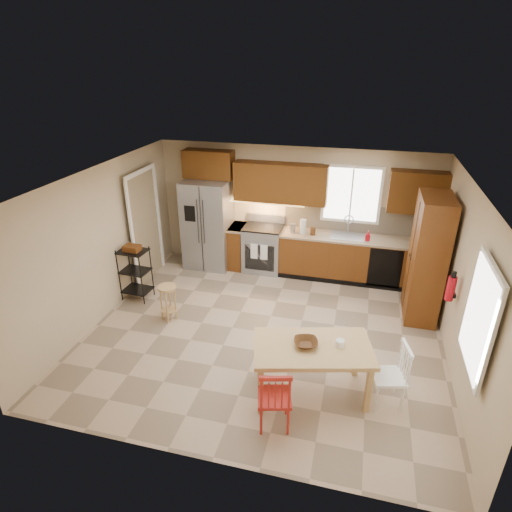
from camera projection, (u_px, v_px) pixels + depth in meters
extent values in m
plane|color=tan|center=(264.00, 332.00, 6.89)|extent=(5.50, 5.50, 0.00)
cube|color=silver|center=(266.00, 181.00, 5.82)|extent=(5.50, 5.00, 0.02)
cube|color=#CCB793|center=(294.00, 209.00, 8.54)|extent=(5.50, 0.02, 2.50)
cube|color=#CCB793|center=(206.00, 372.00, 4.16)|extent=(5.50, 0.02, 2.50)
cube|color=#CCB793|center=(101.00, 244.00, 6.97)|extent=(0.02, 5.00, 2.50)
cube|color=#CCB793|center=(464.00, 285.00, 5.74)|extent=(0.02, 5.00, 2.50)
cube|color=gray|center=(208.00, 224.00, 8.74)|extent=(0.92, 0.75, 1.82)
cube|color=gray|center=(263.00, 249.00, 8.73)|extent=(0.76, 0.63, 0.92)
cube|color=#623212|center=(237.00, 246.00, 8.87)|extent=(0.30, 0.60, 0.90)
cube|color=#623212|center=(355.00, 259.00, 8.33)|extent=(2.92, 0.60, 0.90)
cube|color=black|center=(385.00, 268.00, 7.95)|extent=(0.60, 0.02, 0.78)
cube|color=beige|center=(359.00, 219.00, 8.27)|extent=(2.92, 0.03, 0.55)
cube|color=#59330E|center=(209.00, 164.00, 8.41)|extent=(1.00, 0.35, 0.55)
cube|color=#59330E|center=(280.00, 183.00, 8.20)|extent=(1.80, 0.35, 0.75)
cube|color=#59330E|center=(417.00, 192.00, 7.64)|extent=(1.00, 0.35, 0.75)
cube|color=white|center=(352.00, 194.00, 8.11)|extent=(1.12, 0.04, 1.12)
cube|color=gray|center=(347.00, 238.00, 8.20)|extent=(0.62, 0.46, 0.16)
cube|color=#FFBF66|center=(265.00, 202.00, 8.41)|extent=(1.60, 0.30, 0.01)
imported|color=#AE0C18|center=(368.00, 236.00, 7.97)|extent=(0.09, 0.09, 0.19)
cylinder|color=white|center=(303.00, 226.00, 8.27)|extent=(0.12, 0.12, 0.28)
cylinder|color=gray|center=(293.00, 228.00, 8.34)|extent=(0.11, 0.11, 0.18)
cylinder|color=#532F16|center=(313.00, 231.00, 8.23)|extent=(0.10, 0.10, 0.14)
cube|color=#623212|center=(427.00, 259.00, 6.94)|extent=(0.50, 0.95, 2.10)
cylinder|color=#AE0C18|center=(451.00, 288.00, 5.96)|extent=(0.12, 0.12, 0.36)
cube|color=white|center=(480.00, 318.00, 4.66)|extent=(0.04, 1.02, 1.32)
cube|color=#8C7A59|center=(145.00, 228.00, 8.18)|extent=(0.04, 0.95, 2.10)
imported|color=#532F16|center=(306.00, 346.00, 5.39)|extent=(0.36, 0.36, 0.07)
cylinder|color=white|center=(340.00, 345.00, 5.36)|extent=(0.13, 0.13, 0.12)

